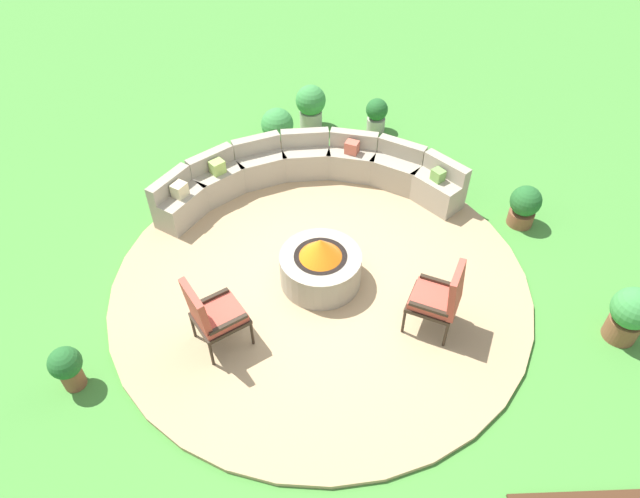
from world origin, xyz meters
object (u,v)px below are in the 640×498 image
at_px(potted_plant_0, 377,114).
at_px(potted_plant_1, 311,105).
at_px(potted_plant_5, 278,128).
at_px(curved_stone_bench, 308,174).
at_px(lounge_chair_front_left, 212,314).
at_px(fire_pit, 321,265).
at_px(potted_plant_3, 631,314).
at_px(lounge_chair_front_right, 441,297).
at_px(potted_plant_2, 67,367).
at_px(potted_plant_4, 525,205).

bearing_deg(potted_plant_0, potted_plant_1, 171.47).
distance_m(potted_plant_1, potted_plant_5, 0.93).
distance_m(curved_stone_bench, potted_plant_0, 2.17).
bearing_deg(lounge_chair_front_left, fire_pit, 95.26).
distance_m(fire_pit, potted_plant_3, 3.76).
xyz_separation_m(fire_pit, lounge_chair_front_right, (1.38, -0.81, 0.25)).
xyz_separation_m(potted_plant_1, potted_plant_2, (-2.82, -5.36, -0.09)).
relative_size(fire_pit, potted_plant_1, 1.34).
distance_m(lounge_chair_front_right, potted_plant_4, 2.54).
bearing_deg(potted_plant_0, fire_pit, -106.93).
relative_size(potted_plant_1, potted_plant_2, 1.33).
bearing_deg(potted_plant_5, potted_plant_2, -115.87).
relative_size(curved_stone_bench, potted_plant_4, 7.14).
xyz_separation_m(fire_pit, potted_plant_5, (-0.61, 3.18, 0.07)).
bearing_deg(potted_plant_0, lounge_chair_front_left, -117.13).
xyz_separation_m(lounge_chair_front_left, potted_plant_3, (4.90, -0.02, -0.19)).
distance_m(curved_stone_bench, lounge_chair_front_left, 3.18).
bearing_deg(curved_stone_bench, potted_plant_4, -15.37).
distance_m(potted_plant_3, potted_plant_5, 5.95).
distance_m(potted_plant_1, potted_plant_4, 4.13).
height_order(lounge_chair_front_left, potted_plant_0, lounge_chair_front_left).
bearing_deg(lounge_chair_front_right, fire_pit, 85.19).
bearing_deg(lounge_chair_front_right, potted_plant_0, 28.65).
bearing_deg(potted_plant_4, potted_plant_0, 125.59).
relative_size(curved_stone_bench, potted_plant_0, 7.58).
xyz_separation_m(potted_plant_4, potted_plant_5, (-3.62, 2.07, 0.07)).
height_order(lounge_chair_front_left, potted_plant_5, lounge_chair_front_left).
bearing_deg(curved_stone_bench, lounge_chair_front_right, -61.57).
relative_size(potted_plant_1, potted_plant_5, 1.03).
height_order(potted_plant_2, potted_plant_5, potted_plant_5).
height_order(fire_pit, potted_plant_5, fire_pit).
bearing_deg(lounge_chair_front_left, potted_plant_1, 133.58).
bearing_deg(potted_plant_5, potted_plant_4, -29.76).
bearing_deg(fire_pit, potted_plant_4, 20.28).
height_order(lounge_chair_front_right, potted_plant_5, lounge_chair_front_right).
bearing_deg(curved_stone_bench, potted_plant_0, 54.26).
distance_m(lounge_chair_front_left, potted_plant_4, 4.78).
xyz_separation_m(fire_pit, potted_plant_4, (3.01, 1.11, 0.00)).
bearing_deg(curved_stone_bench, potted_plant_1, 87.08).
xyz_separation_m(fire_pit, potted_plant_1, (-0.03, 3.91, 0.09)).
distance_m(potted_plant_2, potted_plant_4, 6.40).
bearing_deg(potted_plant_2, potted_plant_3, 3.96).
height_order(potted_plant_0, potted_plant_2, potted_plant_0).
height_order(lounge_chair_front_right, potted_plant_4, lounge_chair_front_right).
relative_size(lounge_chair_front_right, potted_plant_0, 1.67).
bearing_deg(curved_stone_bench, potted_plant_3, -38.44).
xyz_separation_m(fire_pit, potted_plant_3, (3.62, -1.00, 0.07)).
xyz_separation_m(potted_plant_2, potted_plant_5, (2.25, 4.63, 0.08)).
bearing_deg(potted_plant_4, potted_plant_2, -156.41).
bearing_deg(potted_plant_5, potted_plant_1, 51.46).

